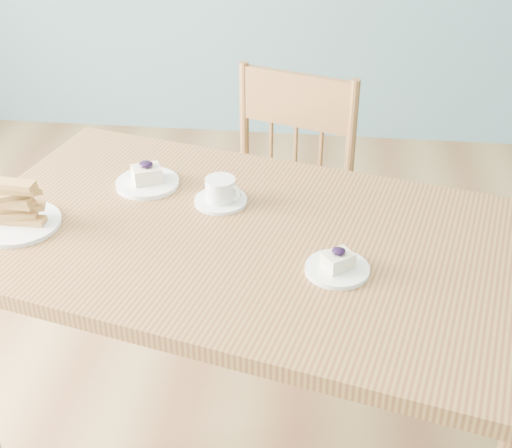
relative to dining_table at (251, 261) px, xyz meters
name	(u,v)px	position (x,y,z in m)	size (l,w,h in m)	color
room	(205,46)	(-0.07, -0.17, 0.63)	(5.01, 5.01, 2.71)	#9A7A48
dining_table	(251,261)	(0.00, 0.00, 0.00)	(1.65, 1.19, 0.80)	olive
dining_chair	(279,213)	(0.02, 0.62, -0.23)	(0.55, 0.54, 0.97)	olive
cheesecake_plate_near	(337,265)	(0.22, -0.13, 0.10)	(0.15, 0.15, 0.06)	white
cheesecake_plate_far	(147,179)	(-0.32, 0.23, 0.10)	(0.18, 0.18, 0.08)	white
coffee_cup	(221,193)	(-0.10, 0.15, 0.11)	(0.15, 0.15, 0.07)	white
biscotti_plate	(16,210)	(-0.61, -0.02, 0.13)	(0.22, 0.22, 0.13)	white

